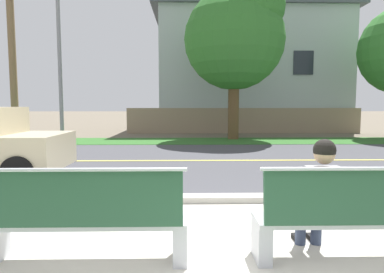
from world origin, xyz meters
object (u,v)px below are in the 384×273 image
object	(u,v)px
bench_left	(85,220)
seated_person_grey	(319,193)
bench_right	(357,218)
streetlamp	(61,49)
shade_tree_far_left	(238,32)

from	to	relation	value
bench_left	seated_person_grey	size ratio (longest dim) A/B	1.61
bench_right	bench_left	bearing A→B (deg)	180.00
bench_right	streetlamp	world-z (taller)	streetlamp
shade_tree_far_left	seated_person_grey	bearing A→B (deg)	-94.51
bench_left	bench_right	world-z (taller)	same
bench_left	streetlamp	size ratio (longest dim) A/B	0.29
bench_right	seated_person_grey	distance (m)	0.42
bench_left	streetlamp	bearing A→B (deg)	110.11
seated_person_grey	shade_tree_far_left	distance (m)	12.90
seated_person_grey	streetlamp	size ratio (longest dim) A/B	0.18
bench_left	shade_tree_far_left	world-z (taller)	shade_tree_far_left
bench_right	shade_tree_far_left	distance (m)	13.11
bench_right	streetlamp	xyz separation A→B (m)	(-6.90, 11.45, 3.46)
bench_left	bench_right	xyz separation A→B (m)	(2.70, 0.00, 0.00)
seated_person_grey	streetlamp	bearing A→B (deg)	120.27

